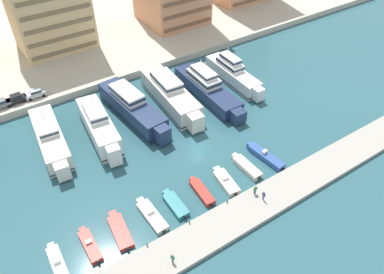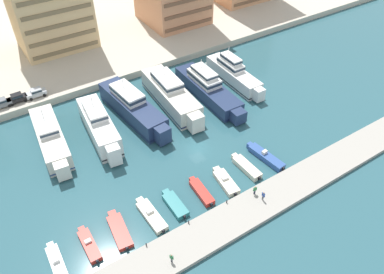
# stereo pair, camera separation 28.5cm
# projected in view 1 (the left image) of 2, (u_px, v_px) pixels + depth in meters

# --- Properties ---
(ground_plane) EXTENTS (400.00, 400.00, 0.00)m
(ground_plane) POSITION_uv_depth(u_px,v_px,m) (198.00, 148.00, 68.61)
(ground_plane) COLOR #2D5B66
(quay_promenade) EXTENTS (180.00, 70.00, 1.62)m
(quay_promenade) POSITION_uv_depth(u_px,v_px,m) (76.00, 21.00, 107.22)
(quay_promenade) COLOR beige
(quay_promenade) RESTS_ON ground
(pier_dock) EXTENTS (120.00, 6.06, 0.71)m
(pier_dock) POSITION_uv_depth(u_px,v_px,m) (256.00, 206.00, 58.22)
(pier_dock) COLOR #A8A399
(pier_dock) RESTS_ON ground
(yacht_ivory_far_left) EXTENTS (5.70, 19.45, 6.64)m
(yacht_ivory_far_left) POSITION_uv_depth(u_px,v_px,m) (50.00, 138.00, 67.59)
(yacht_ivory_far_left) COLOR silver
(yacht_ivory_far_left) RESTS_ON ground
(yacht_white_left) EXTENTS (5.63, 18.45, 7.60)m
(yacht_white_left) POSITION_uv_depth(u_px,v_px,m) (99.00, 126.00, 69.45)
(yacht_white_left) COLOR white
(yacht_white_left) RESTS_ON ground
(yacht_navy_mid_left) EXTENTS (6.50, 22.07, 7.33)m
(yacht_navy_mid_left) POSITION_uv_depth(u_px,v_px,m) (133.00, 107.00, 74.15)
(yacht_navy_mid_left) COLOR navy
(yacht_navy_mid_left) RESTS_ON ground
(yacht_ivory_center_left) EXTENTS (6.01, 21.73, 7.45)m
(yacht_ivory_center_left) POSITION_uv_depth(u_px,v_px,m) (171.00, 95.00, 77.25)
(yacht_ivory_center_left) COLOR silver
(yacht_ivory_center_left) RESTS_ON ground
(yacht_navy_center) EXTENTS (5.02, 22.43, 7.59)m
(yacht_navy_center) POSITION_uv_depth(u_px,v_px,m) (207.00, 88.00, 79.60)
(yacht_navy_center) COLOR navy
(yacht_navy_center) RESTS_ON ground
(yacht_white_center_right) EXTENTS (3.93, 18.76, 7.68)m
(yacht_white_center_right) POSITION_uv_depth(u_px,v_px,m) (233.00, 73.00, 83.79)
(yacht_white_center_right) COLOR white
(yacht_white_center_right) RESTS_ON ground
(motorboat_white_far_left) EXTENTS (1.86, 7.76, 1.57)m
(motorboat_white_far_left) POSITION_uv_depth(u_px,v_px,m) (59.00, 266.00, 50.39)
(motorboat_white_far_left) COLOR white
(motorboat_white_far_left) RESTS_ON ground
(motorboat_red_left) EXTENTS (1.72, 6.70, 1.14)m
(motorboat_red_left) POSITION_uv_depth(u_px,v_px,m) (90.00, 245.00, 52.94)
(motorboat_red_left) COLOR red
(motorboat_red_left) RESTS_ON ground
(motorboat_red_mid_left) EXTENTS (2.82, 7.46, 0.81)m
(motorboat_red_mid_left) POSITION_uv_depth(u_px,v_px,m) (120.00, 231.00, 54.81)
(motorboat_red_mid_left) COLOR red
(motorboat_red_mid_left) RESTS_ON ground
(motorboat_cream_center_left) EXTENTS (2.25, 7.63, 1.25)m
(motorboat_cream_center_left) POSITION_uv_depth(u_px,v_px,m) (152.00, 215.00, 56.82)
(motorboat_cream_center_left) COLOR beige
(motorboat_cream_center_left) RESTS_ON ground
(motorboat_teal_center) EXTENTS (2.08, 6.32, 0.88)m
(motorboat_teal_center) POSITION_uv_depth(u_px,v_px,m) (175.00, 204.00, 58.36)
(motorboat_teal_center) COLOR teal
(motorboat_teal_center) RESTS_ON ground
(motorboat_red_center_right) EXTENTS (2.02, 6.63, 0.89)m
(motorboat_red_center_right) POSITION_uv_depth(u_px,v_px,m) (202.00, 192.00, 60.28)
(motorboat_red_center_right) COLOR red
(motorboat_red_center_right) RESTS_ON ground
(motorboat_cream_mid_right) EXTENTS (2.75, 6.79, 1.27)m
(motorboat_cream_mid_right) POSITION_uv_depth(u_px,v_px,m) (226.00, 181.00, 61.92)
(motorboat_cream_mid_right) COLOR beige
(motorboat_cream_mid_right) RESTS_ON ground
(motorboat_cream_right) EXTENTS (2.00, 6.99, 1.02)m
(motorboat_cream_right) POSITION_uv_depth(u_px,v_px,m) (246.00, 167.00, 64.34)
(motorboat_cream_right) COLOR beige
(motorboat_cream_right) RESTS_ON ground
(motorboat_blue_far_right) EXTENTS (2.55, 8.41, 1.67)m
(motorboat_blue_far_right) POSITION_uv_depth(u_px,v_px,m) (266.00, 156.00, 66.22)
(motorboat_blue_far_right) COLOR #33569E
(motorboat_blue_far_right) RESTS_ON ground
(car_grey_far_left) EXTENTS (4.13, 1.98, 1.80)m
(car_grey_far_left) POSITION_uv_depth(u_px,v_px,m) (0.00, 104.00, 74.50)
(car_grey_far_left) COLOR slate
(car_grey_far_left) RESTS_ON quay_promenade
(car_black_left) EXTENTS (4.15, 2.02, 1.80)m
(car_black_left) POSITION_uv_depth(u_px,v_px,m) (16.00, 98.00, 75.86)
(car_black_left) COLOR black
(car_black_left) RESTS_ON quay_promenade
(car_silver_mid_left) EXTENTS (4.12, 1.96, 1.80)m
(car_silver_mid_left) POSITION_uv_depth(u_px,v_px,m) (35.00, 93.00, 77.29)
(car_silver_mid_left) COLOR #B7BCC1
(car_silver_mid_left) RESTS_ON quay_promenade
(pedestrian_near_edge) EXTENTS (0.25, 0.68, 1.75)m
(pedestrian_near_edge) POSITION_uv_depth(u_px,v_px,m) (264.00, 195.00, 58.09)
(pedestrian_near_edge) COLOR #4C515B
(pedestrian_near_edge) RESTS_ON pier_dock
(pedestrian_mid_deck) EXTENTS (0.66, 0.33, 1.73)m
(pedestrian_mid_deck) POSITION_uv_depth(u_px,v_px,m) (255.00, 189.00, 58.96)
(pedestrian_mid_deck) COLOR #282D3D
(pedestrian_mid_deck) RESTS_ON pier_dock
(pedestrian_far_side) EXTENTS (0.40, 0.60, 1.67)m
(pedestrian_far_side) POSITION_uv_depth(u_px,v_px,m) (173.00, 258.00, 50.05)
(pedestrian_far_side) COLOR #4C515B
(pedestrian_far_side) RESTS_ON pier_dock
(bollard_west) EXTENTS (0.20, 0.20, 0.61)m
(bollard_west) POSITION_uv_depth(u_px,v_px,m) (147.00, 245.00, 52.30)
(bollard_west) COLOR #2D2D33
(bollard_west) RESTS_ON pier_dock
(bollard_west_mid) EXTENTS (0.20, 0.20, 0.61)m
(bollard_west_mid) POSITION_uv_depth(u_px,v_px,m) (189.00, 222.00, 55.19)
(bollard_west_mid) COLOR #2D2D33
(bollard_west_mid) RESTS_ON pier_dock
(bollard_east_mid) EXTENTS (0.20, 0.20, 0.61)m
(bollard_east_mid) POSITION_uv_depth(u_px,v_px,m) (227.00, 201.00, 58.07)
(bollard_east_mid) COLOR #2D2D33
(bollard_east_mid) RESTS_ON pier_dock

